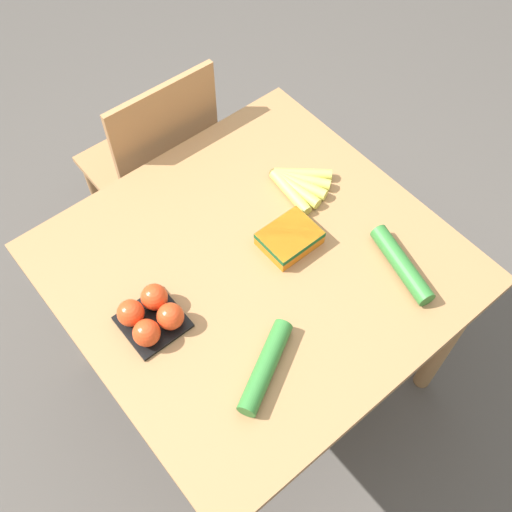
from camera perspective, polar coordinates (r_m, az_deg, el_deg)
name	(u,v)px	position (r m, az deg, el deg)	size (l,w,h in m)	color
ground_plane	(256,368)	(2.32, 0.00, -10.64)	(12.00, 12.00, 0.00)	#4C4742
dining_table	(256,283)	(1.75, 0.00, -2.54)	(1.02, 0.99, 0.75)	#9E7044
chair	(157,167)	(2.24, -9.40, 8.33)	(0.42, 0.40, 0.94)	#A87547
banana_bunch	(297,183)	(1.80, 3.96, 6.92)	(0.18, 0.19, 0.03)	brown
tomato_pack	(151,316)	(1.55, -9.98, -5.62)	(0.15, 0.15, 0.08)	black
carrot_bag	(290,237)	(1.66, 3.21, 1.77)	(0.16, 0.12, 0.05)	orange
cucumber_near	(266,367)	(1.48, 0.92, -10.48)	(0.24, 0.16, 0.05)	#2D702D
cucumber_far	(402,264)	(1.66, 13.70, -0.77)	(0.11, 0.25, 0.05)	#2D702D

